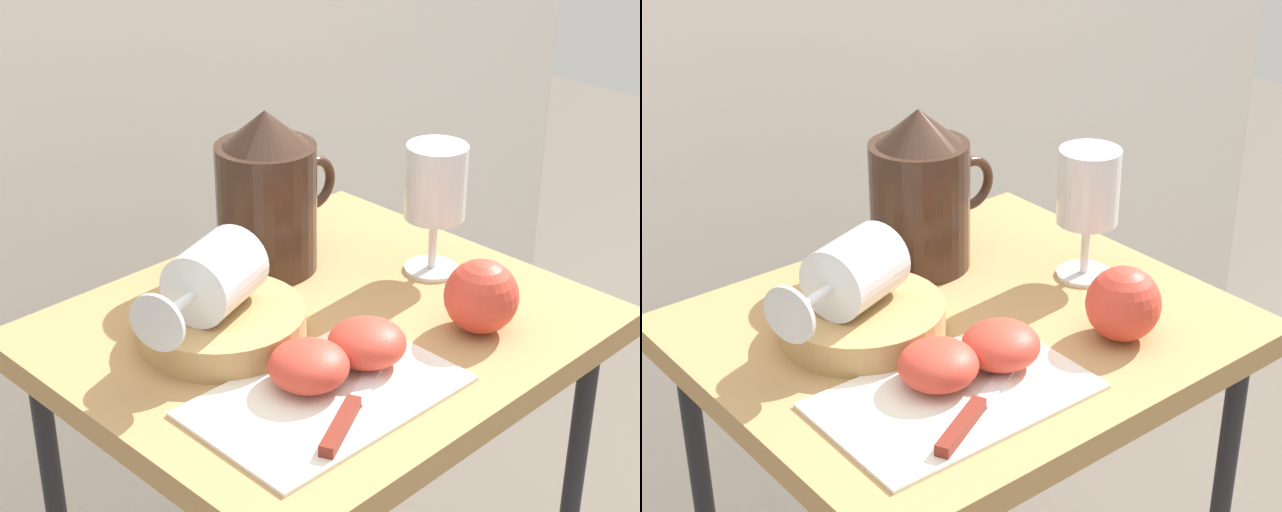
% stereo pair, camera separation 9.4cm
% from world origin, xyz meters
% --- Properties ---
extents(table, '(0.55, 0.47, 0.73)m').
position_xyz_m(table, '(0.00, 0.00, 0.65)').
color(table, '#AD8451').
rests_on(table, ground_plane).
extents(linen_napkin, '(0.26, 0.17, 0.00)m').
position_xyz_m(linen_napkin, '(-0.10, -0.11, 0.73)').
color(linen_napkin, silver).
rests_on(linen_napkin, table).
extents(basket_tray, '(0.18, 0.18, 0.03)m').
position_xyz_m(basket_tray, '(-0.10, 0.05, 0.74)').
color(basket_tray, tan).
rests_on(basket_tray, table).
extents(pitcher, '(0.17, 0.12, 0.19)m').
position_xyz_m(pitcher, '(0.05, 0.14, 0.80)').
color(pitcher, '#382319').
rests_on(pitcher, table).
extents(wine_glass_upright, '(0.07, 0.07, 0.16)m').
position_xyz_m(wine_glass_upright, '(0.18, -0.01, 0.83)').
color(wine_glass_upright, silver).
rests_on(wine_glass_upright, table).
extents(wine_glass_tipped_near, '(0.17, 0.12, 0.08)m').
position_xyz_m(wine_glass_tipped_near, '(-0.10, 0.05, 0.80)').
color(wine_glass_tipped_near, silver).
rests_on(wine_glass_tipped_near, basket_tray).
extents(apple_half_left, '(0.08, 0.08, 0.04)m').
position_xyz_m(apple_half_left, '(-0.10, -0.08, 0.75)').
color(apple_half_left, '#CC3D2D').
rests_on(apple_half_left, linen_napkin).
extents(apple_half_right, '(0.08, 0.08, 0.04)m').
position_xyz_m(apple_half_right, '(-0.03, -0.09, 0.75)').
color(apple_half_right, '#CC3D2D').
rests_on(apple_half_right, linen_napkin).
extents(apple_whole, '(0.08, 0.08, 0.08)m').
position_xyz_m(apple_whole, '(0.11, -0.13, 0.77)').
color(apple_whole, '#CC3D2D').
rests_on(apple_whole, table).
extents(knife, '(0.19, 0.10, 0.01)m').
position_xyz_m(knife, '(-0.10, -0.14, 0.73)').
color(knife, silver).
rests_on(knife, linen_napkin).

